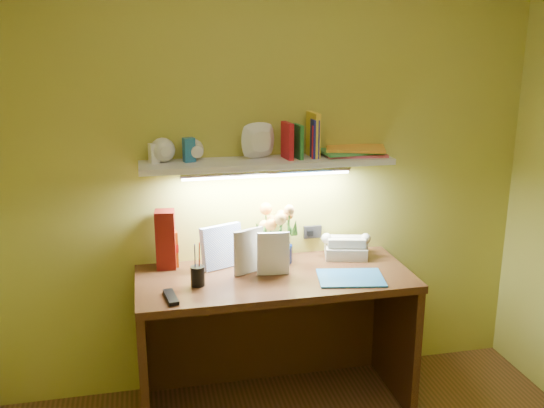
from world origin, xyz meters
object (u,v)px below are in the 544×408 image
(flower_bouquet, at_px, (276,234))
(desk_clock, at_px, (361,246))
(desk, at_px, (275,341))
(telephone, at_px, (346,245))
(whisky_bottle, at_px, (171,244))

(flower_bouquet, xyz_separation_m, desk_clock, (0.50, 0.04, -0.12))
(desk, height_order, telephone, telephone)
(telephone, bearing_deg, whisky_bottle, -169.66)
(desk, relative_size, telephone, 6.25)
(flower_bouquet, relative_size, desk_clock, 4.06)
(desk, height_order, flower_bouquet, flower_bouquet)
(telephone, bearing_deg, desk, -143.95)
(desk_clock, height_order, whisky_bottle, whisky_bottle)
(desk, xyz_separation_m, whisky_bottle, (-0.51, 0.24, 0.50))
(desk, height_order, desk_clock, desk_clock)
(desk, bearing_deg, desk_clock, 22.51)
(desk_clock, bearing_deg, telephone, -139.82)
(telephone, relative_size, whisky_bottle, 0.91)
(desk_clock, distance_m, whisky_bottle, 1.06)
(telephone, height_order, whisky_bottle, whisky_bottle)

